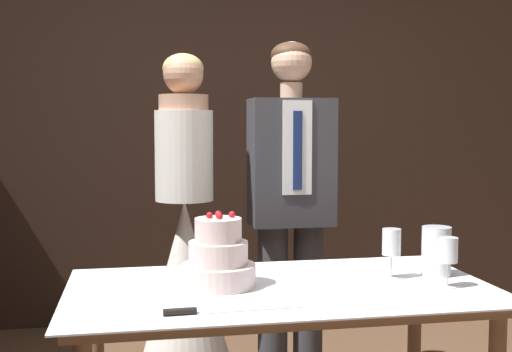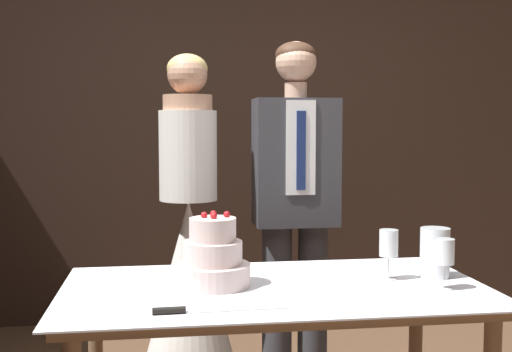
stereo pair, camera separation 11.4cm
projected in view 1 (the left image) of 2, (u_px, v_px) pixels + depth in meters
The scene contains 9 objects.
wall_back at pixel (211, 127), 4.39m from camera, with size 4.79×0.12×2.64m, color black.
cake_table at pixel (280, 310), 2.26m from camera, with size 1.48×0.80×0.77m.
tiered_cake at pixel (218, 259), 2.25m from camera, with size 0.26×0.26×0.26m.
cake_knife at pixel (206, 311), 1.93m from camera, with size 0.43×0.04×0.02m.
wine_glass_near at pixel (392, 245), 2.36m from camera, with size 0.07×0.07×0.18m.
wine_glass_middle at pixel (448, 253), 2.23m from camera, with size 0.07×0.07×0.18m.
hurricane_candle at pixel (436, 252), 2.41m from camera, with size 0.11×0.11×0.19m.
bride at pixel (185, 273), 3.13m from camera, with size 0.54×0.54×1.68m.
groom at pixel (291, 198), 3.20m from camera, with size 0.41×0.25×1.74m.
Camera 1 is at (-0.51, -2.21, 1.33)m, focal length 45.00 mm.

